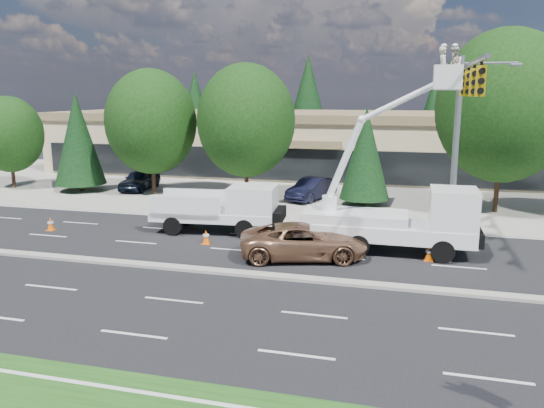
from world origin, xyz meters
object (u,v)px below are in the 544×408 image
(bucket_truck, at_px, (402,210))
(minivan, at_px, (304,241))
(utility_pickup, at_px, (224,213))
(signal_mast, at_px, (462,117))

(bucket_truck, xyz_separation_m, minivan, (-4.09, -1.95, -1.21))
(utility_pickup, xyz_separation_m, bucket_truck, (9.05, -1.49, 0.97))
(signal_mast, distance_m, bucket_truck, 5.30)
(minivan, bearing_deg, bucket_truck, -79.70)
(utility_pickup, height_order, minivan, utility_pickup)
(signal_mast, height_order, utility_pickup, signal_mast)
(signal_mast, xyz_separation_m, bucket_truck, (-2.50, -2.29, -4.07))
(minivan, bearing_deg, utility_pickup, 39.98)
(bucket_truck, bearing_deg, minivan, -154.52)
(utility_pickup, bearing_deg, minivan, -40.30)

